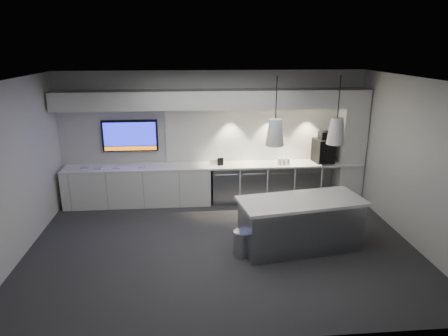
{
  "coord_description": "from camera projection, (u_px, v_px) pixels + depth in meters",
  "views": [
    {
      "loc": [
        -0.53,
        -6.59,
        3.54
      ],
      "look_at": [
        0.13,
        1.1,
        1.15
      ],
      "focal_mm": 32.0,
      "sensor_mm": 36.0,
      "label": 1
    }
  ],
  "objects": [
    {
      "name": "sign_black",
      "position": [
        220.0,
        162.0,
        9.08
      ],
      "size": [
        0.14,
        0.04,
        0.18
      ],
      "primitive_type": "cube",
      "rotation": [
        0.0,
        0.0,
        0.12
      ],
      "color": "black",
      "rests_on": "back_counter"
    },
    {
      "name": "tray_a",
      "position": [
        85.0,
        168.0,
        8.92
      ],
      "size": [
        0.2,
        0.2,
        0.02
      ],
      "primitive_type": "cube",
      "rotation": [
        0.0,
        0.0,
        0.27
      ],
      "color": "#BBBBBB",
      "rests_on": "back_counter"
    },
    {
      "name": "backsplash",
      "position": [
        264.0,
        133.0,
        9.36
      ],
      "size": [
        4.6,
        0.03,
        1.3
      ],
      "primitive_type": "cube",
      "color": "white",
      "rests_on": "wall_back"
    },
    {
      "name": "left_base_cabinets",
      "position": [
        138.0,
        186.0,
        9.16
      ],
      "size": [
        3.3,
        0.63,
        0.86
      ],
      "primitive_type": "cube",
      "color": "white",
      "rests_on": "floor"
    },
    {
      "name": "soffit",
      "position": [
        214.0,
        99.0,
        8.74
      ],
      "size": [
        6.9,
        0.6,
        0.4
      ],
      "primitive_type": "cube",
      "color": "white",
      "rests_on": "wall_back"
    },
    {
      "name": "column",
      "position": [
        350.0,
        145.0,
        9.33
      ],
      "size": [
        0.55,
        0.55,
        2.6
      ],
      "primitive_type": "cube",
      "color": "white",
      "rests_on": "floor"
    },
    {
      "name": "wall_front",
      "position": [
        239.0,
        232.0,
        4.54
      ],
      "size": [
        7.0,
        0.0,
        7.0
      ],
      "primitive_type": "plane",
      "rotation": [
        -1.57,
        0.0,
        0.0
      ],
      "color": "silver",
      "rests_on": "floor"
    },
    {
      "name": "tray_d",
      "position": [
        142.0,
        166.0,
        9.01
      ],
      "size": [
        0.17,
        0.17,
        0.02
      ],
      "primitive_type": "cube",
      "rotation": [
        0.0,
        0.0,
        0.05
      ],
      "color": "#BBBBBB",
      "rests_on": "back_counter"
    },
    {
      "name": "coffee_machine",
      "position": [
        323.0,
        150.0,
        9.31
      ],
      "size": [
        0.46,
        0.62,
        0.73
      ],
      "rotation": [
        0.0,
        0.0,
        0.15
      ],
      "color": "black",
      "rests_on": "back_counter"
    },
    {
      "name": "fridge_unit_c",
      "position": [
        278.0,
        182.0,
        9.43
      ],
      "size": [
        0.6,
        0.61,
        0.85
      ],
      "primitive_type": "cube",
      "color": "gray",
      "rests_on": "floor"
    },
    {
      "name": "fridge_unit_a",
      "position": [
        225.0,
        184.0,
        9.32
      ],
      "size": [
        0.6,
        0.61,
        0.85
      ],
      "primitive_type": "cube",
      "color": "gray",
      "rests_on": "floor"
    },
    {
      "name": "ceiling",
      "position": [
        222.0,
        80.0,
        6.47
      ],
      "size": [
        7.0,
        7.0,
        0.0
      ],
      "primitive_type": "plane",
      "rotation": [
        3.14,
        0.0,
        0.0
      ],
      "color": "black",
      "rests_on": "wall_back"
    },
    {
      "name": "cup_cluster",
      "position": [
        283.0,
        161.0,
        9.18
      ],
      "size": [
        0.27,
        0.17,
        0.15
      ],
      "primitive_type": null,
      "color": "white",
      "rests_on": "back_counter"
    },
    {
      "name": "wall_tv",
      "position": [
        130.0,
        136.0,
        9.07
      ],
      "size": [
        1.25,
        0.07,
        0.72
      ],
      "color": "black",
      "rests_on": "wall_back"
    },
    {
      "name": "pendant_left",
      "position": [
        275.0,
        132.0,
        6.62
      ],
      "size": [
        0.31,
        0.31,
        1.15
      ],
      "color": "white",
      "rests_on": "ceiling"
    },
    {
      "name": "sign_white",
      "position": [
        214.0,
        162.0,
        9.1
      ],
      "size": [
        0.18,
        0.08,
        0.14
      ],
      "primitive_type": "cube",
      "rotation": [
        0.0,
        0.0,
        0.33
      ],
      "color": "white",
      "rests_on": "back_counter"
    },
    {
      "name": "tray_c",
      "position": [
        117.0,
        167.0,
        8.93
      ],
      "size": [
        0.16,
        0.16,
        0.02
      ],
      "primitive_type": "cube",
      "rotation": [
        0.0,
        0.0,
        0.0
      ],
      "color": "#BBBBBB",
      "rests_on": "back_counter"
    },
    {
      "name": "wall_left",
      "position": [
        12.0,
        173.0,
        6.63
      ],
      "size": [
        0.0,
        7.0,
        7.0
      ],
      "primitive_type": "plane",
      "rotation": [
        1.57,
        0.0,
        1.57
      ],
      "color": "silver",
      "rests_on": "floor"
    },
    {
      "name": "fridge_unit_b",
      "position": [
        252.0,
        183.0,
        9.38
      ],
      "size": [
        0.6,
        0.61,
        0.85
      ],
      "primitive_type": "cube",
      "color": "gray",
      "rests_on": "floor"
    },
    {
      "name": "floor",
      "position": [
        222.0,
        245.0,
        7.36
      ],
      "size": [
        7.0,
        7.0,
        0.0
      ],
      "primitive_type": "plane",
      "color": "#2E2D30",
      "rests_on": "ground"
    },
    {
      "name": "pendant_right",
      "position": [
        336.0,
        131.0,
        6.7
      ],
      "size": [
        0.31,
        0.31,
        1.15
      ],
      "color": "white",
      "rests_on": "ceiling"
    },
    {
      "name": "wall_right",
      "position": [
        415.0,
        163.0,
        7.2
      ],
      "size": [
        0.0,
        7.0,
        7.0
      ],
      "primitive_type": "plane",
      "rotation": [
        1.57,
        0.0,
        -1.57
      ],
      "color": "silver",
      "rests_on": "floor"
    },
    {
      "name": "fridge_unit_d",
      "position": [
        304.0,
        182.0,
        9.48
      ],
      "size": [
        0.6,
        0.61,
        0.85
      ],
      "primitive_type": "cube",
      "color": "gray",
      "rests_on": "floor"
    },
    {
      "name": "bin",
      "position": [
        242.0,
        243.0,
        6.97
      ],
      "size": [
        0.39,
        0.39,
        0.45
      ],
      "primitive_type": "cylinder",
      "rotation": [
        0.0,
        0.0,
        0.27
      ],
      "color": "gray",
      "rests_on": "floor"
    },
    {
      "name": "island",
      "position": [
        300.0,
        224.0,
        7.16
      ],
      "size": [
        2.32,
        1.28,
        0.93
      ],
      "rotation": [
        0.0,
        0.0,
        0.16
      ],
      "color": "gray",
      "rests_on": "floor"
    },
    {
      "name": "back_counter",
      "position": [
        214.0,
        166.0,
        9.17
      ],
      "size": [
        6.8,
        0.65,
        0.04
      ],
      "primitive_type": "cube",
      "color": "white",
      "rests_on": "left_base_cabinets"
    },
    {
      "name": "tray_b",
      "position": [
        98.0,
        168.0,
        8.86
      ],
      "size": [
        0.18,
        0.18,
        0.02
      ],
      "primitive_type": "cube",
      "rotation": [
        0.0,
        0.0,
        -0.11
      ],
      "color": "#BBBBBB",
      "rests_on": "back_counter"
    },
    {
      "name": "wall_back",
      "position": [
        213.0,
        136.0,
        9.3
      ],
      "size": [
        7.0,
        0.0,
        7.0
      ],
      "primitive_type": "plane",
      "rotation": [
        1.57,
        0.0,
        0.0
      ],
      "color": "silver",
      "rests_on": "floor"
    }
  ]
}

